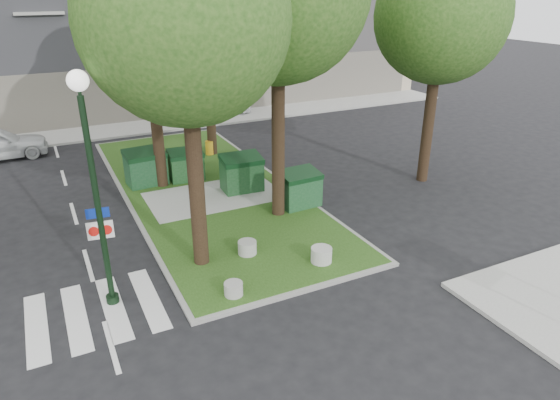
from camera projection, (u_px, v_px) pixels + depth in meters
ground at (286, 296)px, 13.24m from camera, size 120.00×120.00×0.00m
median_island at (206, 188)px, 19.98m from camera, size 6.00×16.00×0.12m
median_kerb at (206, 189)px, 19.99m from camera, size 6.30×16.30×0.10m
building_sidewalk at (138, 128)px, 28.39m from camera, size 42.00×3.00×0.12m
zebra_crossing at (131, 303)px, 12.94m from camera, size 5.00×3.00×0.01m
tree_median_mid at (146, 3)px, 17.51m from camera, size 4.80×4.80×9.99m
tree_street_right at (444, 2)px, 18.32m from camera, size 5.00×5.00×10.06m
dumpster_a at (146, 167)px, 20.03m from camera, size 1.64×1.21×1.46m
dumpster_b at (186, 165)px, 20.52m from camera, size 1.46×1.07×1.29m
dumpster_c at (242, 173)px, 19.43m from camera, size 1.63×1.19×1.45m
dumpster_d at (299, 189)px, 18.09m from camera, size 1.51×1.09×1.36m
bollard_left at (234, 289)px, 13.01m from camera, size 0.50×0.50×0.35m
bollard_right at (321, 255)px, 14.55m from camera, size 0.62×0.62×0.44m
bollard_mid at (247, 247)px, 14.99m from camera, size 0.56×0.56×0.40m
litter_bin at (209, 148)px, 23.65m from camera, size 0.38×0.38×0.66m
street_lamp at (92, 167)px, 11.48m from camera, size 0.47×0.47×5.94m
traffic_sign_pole at (101, 231)px, 13.43m from camera, size 0.69×0.14×2.31m
car_silver at (210, 104)px, 30.61m from camera, size 4.70×1.70×1.54m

